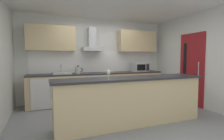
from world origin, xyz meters
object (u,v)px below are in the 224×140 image
(chopping_board, at_px, (108,72))
(range_hood, at_px, (92,44))
(microwave, at_px, (140,67))
(refrigerator, at_px, (42,92))
(wine_glass, at_px, (109,73))
(sink, at_px, (62,73))
(kettle, at_px, (78,70))
(oven, at_px, (94,87))

(chopping_board, bearing_deg, range_hood, 161.39)
(range_hood, bearing_deg, microwave, -5.64)
(refrigerator, distance_m, wine_glass, 2.48)
(microwave, xyz_separation_m, chopping_board, (-1.14, 0.00, -0.14))
(wine_glass, bearing_deg, sink, 106.79)
(chopping_board, bearing_deg, microwave, -0.21)
(chopping_board, bearing_deg, refrigerator, 179.37)
(refrigerator, distance_m, kettle, 1.14)
(kettle, height_order, chopping_board, kettle)
(oven, distance_m, wine_glass, 2.20)
(kettle, xyz_separation_m, range_hood, (0.47, 0.16, 0.78))
(refrigerator, relative_size, sink, 1.70)
(sink, distance_m, wine_glass, 2.19)
(refrigerator, distance_m, microwave, 3.11)
(oven, distance_m, refrigerator, 1.46)
(microwave, bearing_deg, oven, 179.00)
(microwave, distance_m, kettle, 2.07)
(range_hood, distance_m, chopping_board, 1.00)
(range_hood, height_order, chopping_board, range_hood)
(refrigerator, bearing_deg, wine_glass, -60.79)
(sink, bearing_deg, microwave, -0.88)
(range_hood, bearing_deg, kettle, -160.95)
(chopping_board, bearing_deg, oven, 177.02)
(sink, relative_size, range_hood, 0.69)
(refrigerator, relative_size, microwave, 1.70)
(wine_glass, xyz_separation_m, chopping_board, (0.75, 2.06, -0.18))
(microwave, relative_size, wine_glass, 2.81)
(oven, distance_m, kettle, 0.72)
(kettle, relative_size, chopping_board, 0.85)
(microwave, height_order, range_hood, range_hood)
(oven, bearing_deg, sink, 179.32)
(microwave, height_order, wine_glass, microwave)
(oven, height_order, range_hood, range_hood)
(refrigerator, bearing_deg, chopping_board, -0.63)
(oven, bearing_deg, chopping_board, -2.98)
(refrigerator, xyz_separation_m, wine_glass, (1.16, -2.08, 0.66))
(refrigerator, relative_size, range_hood, 1.18)
(sink, xyz_separation_m, wine_glass, (0.63, -2.09, 0.16))
(kettle, relative_size, range_hood, 0.40)
(sink, relative_size, kettle, 1.73)
(wine_glass, bearing_deg, oven, 82.03)
(oven, xyz_separation_m, sink, (-0.92, 0.01, 0.47))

